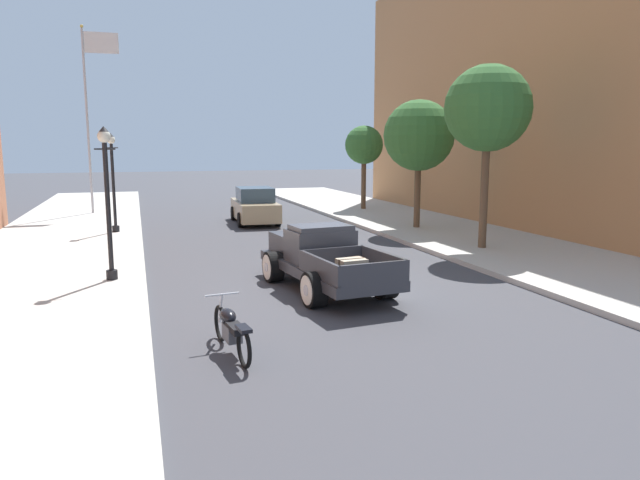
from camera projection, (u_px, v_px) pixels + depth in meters
ground_plane at (333, 286)px, 14.86m from camera, size 140.00×140.00×0.00m
sidewalk_left at (16, 307)px, 12.71m from camera, size 5.50×64.00×0.15m
sidewalk_right at (570, 266)px, 16.98m from camera, size 5.50×64.00×0.15m
building_right_storefront at (624, 85)px, 25.70m from camera, size 12.00×28.00×12.28m
hotrod_truck_gunmetal at (322, 258)px, 14.63m from camera, size 2.54×5.07×1.58m
motorcycle_parked at (231, 329)px, 10.00m from camera, size 0.62×2.11×0.93m
car_background_tan at (255, 207)px, 26.86m from camera, size 2.01×4.37×1.65m
street_lamp_near at (107, 192)px, 14.64m from camera, size 0.50×0.32×3.85m
street_lamp_far at (113, 175)px, 22.92m from camera, size 0.50×0.32×3.85m
flagpole at (91, 100)px, 29.00m from camera, size 1.74×0.16×9.16m
street_tree_nearest at (488, 109)px, 18.98m from camera, size 2.80×2.80×5.97m
street_tree_second at (419, 136)px, 24.00m from camera, size 2.90×2.90×5.23m
street_tree_third at (364, 146)px, 31.27m from camera, size 2.03×2.03×4.43m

